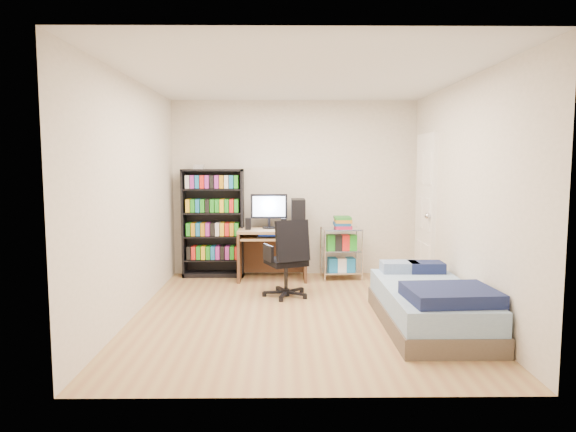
{
  "coord_description": "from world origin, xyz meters",
  "views": [
    {
      "loc": [
        -0.17,
        -5.4,
        1.63
      ],
      "look_at": [
        -0.11,
        0.4,
        1.02
      ],
      "focal_mm": 32.0,
      "sensor_mm": 36.0,
      "label": 1
    }
  ],
  "objects_px": {
    "media_shelf": "(213,222)",
    "bed": "(430,305)",
    "computer_desk": "(279,234)",
    "office_chair": "(287,272)"
  },
  "relations": [
    {
      "from": "computer_desk",
      "to": "office_chair",
      "type": "xyz_separation_m",
      "value": [
        0.1,
        -0.97,
        -0.34
      ]
    },
    {
      "from": "media_shelf",
      "to": "bed",
      "type": "distance_m",
      "value": 3.41
    },
    {
      "from": "computer_desk",
      "to": "bed",
      "type": "relative_size",
      "value": 0.66
    },
    {
      "from": "media_shelf",
      "to": "office_chair",
      "type": "relative_size",
      "value": 1.67
    },
    {
      "from": "computer_desk",
      "to": "office_chair",
      "type": "distance_m",
      "value": 1.03
    },
    {
      "from": "computer_desk",
      "to": "media_shelf",
      "type": "bearing_deg",
      "value": 169.09
    },
    {
      "from": "media_shelf",
      "to": "computer_desk",
      "type": "xyz_separation_m",
      "value": [
        0.94,
        -0.18,
        -0.15
      ]
    },
    {
      "from": "bed",
      "to": "office_chair",
      "type": "bearing_deg",
      "value": 140.24
    },
    {
      "from": "computer_desk",
      "to": "office_chair",
      "type": "height_order",
      "value": "computer_desk"
    },
    {
      "from": "media_shelf",
      "to": "office_chair",
      "type": "bearing_deg",
      "value": -47.84
    }
  ]
}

